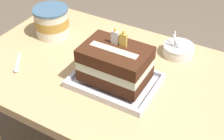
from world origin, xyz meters
TOP-DOWN VIEW (x-y plane):
  - dining_table at (0.00, 0.00)m, footprint 1.02×0.64m
  - foil_tray at (0.05, -0.05)m, footprint 0.29×0.21m
  - birthday_cake at (0.05, -0.05)m, footprint 0.22×0.15m
  - bowl_stack at (0.18, 0.22)m, footprint 0.12×0.12m
  - ice_cream_tub at (-0.33, 0.10)m, footprint 0.14×0.14m
  - serving_spoon_near_tray at (-0.30, -0.15)m, footprint 0.09×0.11m

SIDE VIEW (x-z plane):
  - dining_table at x=0.00m, z-range 0.25..1.01m
  - serving_spoon_near_tray at x=-0.30m, z-range 0.77..0.78m
  - foil_tray at x=0.05m, z-range 0.76..0.79m
  - bowl_stack at x=0.18m, z-range 0.74..0.83m
  - ice_cream_tub at x=-0.33m, z-range 0.77..0.89m
  - birthday_cake at x=0.05m, z-range 0.76..0.94m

